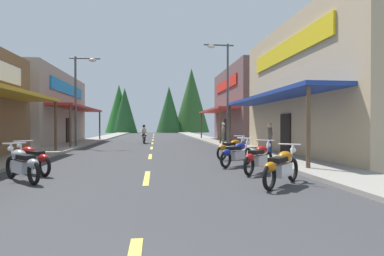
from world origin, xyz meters
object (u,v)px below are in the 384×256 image
pedestrian_browsing (223,132)px  motorcycle_parked_left_2 (22,164)px  motorcycle_parked_right_1 (259,158)px  motorcycle_parked_right_2 (237,153)px  motorcycle_parked_left_3 (32,159)px  pedestrian_by_shop (270,137)px  motorcycle_parked_right_3 (232,148)px  rider_cruising_lead (144,136)px  streetlamp_left (80,89)px  streetlamp_right (224,81)px  motorcycle_parked_right_0 (281,166)px

pedestrian_browsing → motorcycle_parked_left_2: bearing=61.3°
motorcycle_parked_right_1 → motorcycle_parked_right_2: same height
motorcycle_parked_right_1 → motorcycle_parked_left_3: 7.08m
motorcycle_parked_right_1 → pedestrian_by_shop: size_ratio=1.00×
motorcycle_parked_right_3 → rider_cruising_lead: rider_cruising_lead is taller
streetlamp_left → motorcycle_parked_right_3: size_ratio=3.46×
motorcycle_parked_right_3 → pedestrian_browsing: pedestrian_browsing is taller
motorcycle_parked_right_2 → motorcycle_parked_left_2: 6.99m
motorcycle_parked_right_1 → pedestrian_by_shop: pedestrian_by_shop is taller
motorcycle_parked_left_3 → motorcycle_parked_right_1: bearing=-141.8°
streetlamp_left → motorcycle_parked_right_3: (8.42, -7.81, -3.48)m
rider_cruising_lead → streetlamp_right: bearing=-140.5°
motorcycle_parked_right_1 → pedestrian_by_shop: (2.28, 4.93, 0.45)m
motorcycle_parked_right_1 → motorcycle_parked_right_3: 3.94m
motorcycle_parked_right_1 → motorcycle_parked_left_3: (-7.06, 0.53, 0.00)m
streetlamp_left → motorcycle_parked_right_3: 12.00m
motorcycle_parked_right_3 → pedestrian_browsing: 9.05m
motorcycle_parked_right_3 → motorcycle_parked_left_3: same height
rider_cruising_lead → pedestrian_by_shop: 13.02m
streetlamp_right → motorcycle_parked_right_2: (-1.52, -8.85, -3.95)m
streetlamp_left → motorcycle_parked_right_0: streetlamp_left is taller
motorcycle_parked_left_3 → rider_cruising_lead: rider_cruising_lead is taller
motorcycle_parked_right_0 → streetlamp_left: bearing=75.8°
motorcycle_parked_right_3 → pedestrian_by_shop: size_ratio=1.08×
motorcycle_parked_right_0 → pedestrian_by_shop: 7.41m
motorcycle_parked_right_2 → pedestrian_browsing: size_ratio=0.96×
motorcycle_parked_right_0 → motorcycle_parked_left_2: same height
pedestrian_by_shop → rider_cruising_lead: bearing=-20.9°
pedestrian_by_shop → pedestrian_browsing: pedestrian_browsing is taller
streetlamp_right → motorcycle_parked_right_3: (-1.11, -6.58, -3.95)m
streetlamp_right → pedestrian_by_shop: 6.67m
motorcycle_parked_right_2 → motorcycle_parked_right_3: size_ratio=0.94×
streetlamp_left → motorcycle_parked_right_2: bearing=-51.5°
motorcycle_parked_right_1 → pedestrian_browsing: (1.76, 12.83, 0.51)m
motorcycle_parked_right_1 → motorcycle_parked_left_3: same height
streetlamp_left → pedestrian_by_shop: bearing=-32.9°
streetlamp_left → pedestrian_browsing: streetlamp_left is taller
motorcycle_parked_right_2 → rider_cruising_lead: size_ratio=0.77×
motorcycle_parked_right_3 → pedestrian_browsing: (1.61, 8.89, 0.51)m
streetlamp_left → motorcycle_parked_right_3: streetlamp_left is taller
streetlamp_left → streetlamp_right: streetlamp_right is taller
streetlamp_left → motorcycle_parked_right_2: (8.01, -10.08, -3.48)m
streetlamp_left → streetlamp_right: size_ratio=0.88×
motorcycle_parked_right_1 → rider_cruising_lead: 16.74m
motorcycle_parked_right_0 → streetlamp_right: bearing=38.9°
motorcycle_parked_right_0 → rider_cruising_lead: 18.72m
motorcycle_parked_right_0 → rider_cruising_lead: bearing=57.8°
motorcycle_parked_left_3 → motorcycle_parked_right_3: bearing=-112.2°
streetlamp_right → rider_cruising_lead: 8.75m
motorcycle_parked_right_1 → motorcycle_parked_right_3: same height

